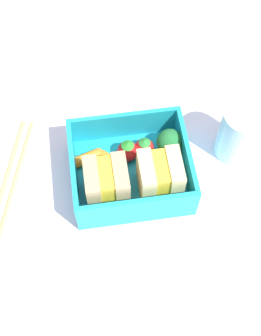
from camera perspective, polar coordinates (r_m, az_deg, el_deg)
The scene contains 12 objects.
ground_plane at distance 64.27cm, azimuth 0.00°, elevation -1.59°, with size 120.00×120.00×2.00cm, color silver.
bento_tray at distance 62.85cm, azimuth 0.00°, elevation -0.92°, with size 15.22×13.17×1.20cm, color #1CA4C0.
bento_rim at distance 60.23cm, azimuth 0.00°, elevation 0.41°, with size 15.22×13.17×4.78cm.
sandwich_left at distance 58.76cm, azimuth 3.60°, elevation -1.02°, with size 5.29×5.12×6.16cm.
sandwich_center_left at distance 58.28cm, azimuth -2.91°, elevation -1.85°, with size 5.29×5.12×6.16cm.
broccoli_floret at distance 62.22cm, azimuth 4.80°, elevation 3.19°, with size 3.50×3.50×4.18cm.
strawberry_left at distance 62.67cm, azimuth 1.70°, elevation 2.53°, with size 2.65×2.65×3.25cm.
strawberry_far_left at distance 62.26cm, azimuth -0.61°, elevation 2.10°, with size 2.83×2.83×3.43cm.
carrot_stick_left at distance 62.64cm, azimuth -2.52°, elevation 1.07°, with size 1.39×1.39×4.31cm, color orange.
carrot_stick_far_left at distance 62.84cm, azimuth -5.33°, elevation 1.19°, with size 1.54×1.54×3.60cm, color orange.
chopstick_pair at distance 64.69cm, azimuth -14.58°, elevation -1.80°, with size 7.61×20.02×0.70cm.
drinking_glass at distance 63.66cm, azimuth 13.11°, elevation 4.15°, with size 5.51×5.51×8.37cm, color silver.
Camera 1 is at (4.18, 29.05, 56.18)cm, focal length 50.00 mm.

